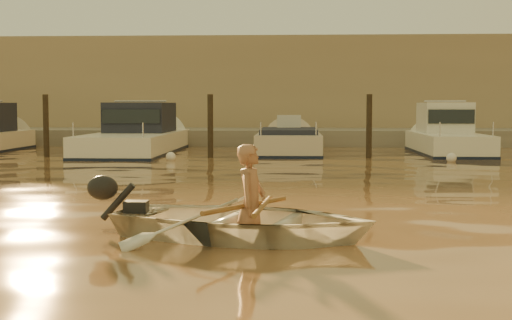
# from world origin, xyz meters

# --- Properties ---
(ground_plane) EXTENTS (160.00, 160.00, 0.00)m
(ground_plane) POSITION_xyz_m (0.00, 0.00, 0.00)
(ground_plane) COLOR brown
(ground_plane) RESTS_ON ground
(dinghy) EXTENTS (3.78, 3.11, 0.68)m
(dinghy) POSITION_xyz_m (1.80, 0.06, 0.22)
(dinghy) COLOR silver
(dinghy) RESTS_ON ground_plane
(person) EXTENTS (0.48, 0.61, 1.48)m
(person) POSITION_xyz_m (1.90, 0.03, 0.44)
(person) COLOR #98684C
(person) RESTS_ON dinghy
(outboard_motor) EXTENTS (0.97, 0.62, 0.70)m
(outboard_motor) POSITION_xyz_m (0.35, 0.44, 0.28)
(outboard_motor) COLOR black
(outboard_motor) RESTS_ON dinghy
(oar_port) EXTENTS (0.16, 2.10, 0.13)m
(oar_port) POSITION_xyz_m (2.05, -0.00, 0.42)
(oar_port) COLOR brown
(oar_port) RESTS_ON dinghy
(oar_starboard) EXTENTS (0.94, 1.93, 0.13)m
(oar_starboard) POSITION_xyz_m (1.85, 0.05, 0.42)
(oar_starboard) COLOR brown
(oar_starboard) RESTS_ON dinghy
(moored_boat_2) EXTENTS (2.62, 8.66, 1.75)m
(moored_boat_2) POSITION_xyz_m (-3.07, 16.00, 0.62)
(moored_boat_2) COLOR white
(moored_boat_2) RESTS_ON ground_plane
(moored_boat_3) EXTENTS (2.14, 6.15, 0.95)m
(moored_boat_3) POSITION_xyz_m (2.27, 16.00, 0.22)
(moored_boat_3) COLOR beige
(moored_boat_3) RESTS_ON ground_plane
(moored_boat_4) EXTENTS (2.01, 6.28, 1.75)m
(moored_boat_4) POSITION_xyz_m (7.71, 16.00, 0.62)
(moored_boat_4) COLOR white
(moored_boat_4) RESTS_ON ground_plane
(piling_1) EXTENTS (0.18, 0.18, 2.20)m
(piling_1) POSITION_xyz_m (-5.50, 13.80, 0.90)
(piling_1) COLOR #2D2319
(piling_1) RESTS_ON ground_plane
(piling_2) EXTENTS (0.18, 0.18, 2.20)m
(piling_2) POSITION_xyz_m (-0.20, 13.80, 0.90)
(piling_2) COLOR #2D2319
(piling_2) RESTS_ON ground_plane
(piling_3) EXTENTS (0.18, 0.18, 2.20)m
(piling_3) POSITION_xyz_m (4.80, 13.80, 0.90)
(piling_3) COLOR #2D2319
(piling_3) RESTS_ON ground_plane
(fender_c) EXTENTS (0.30, 0.30, 0.30)m
(fender_c) POSITION_xyz_m (-1.27, 12.61, 0.10)
(fender_c) COLOR white
(fender_c) RESTS_ON ground_plane
(fender_d) EXTENTS (0.30, 0.30, 0.30)m
(fender_d) POSITION_xyz_m (2.62, 13.59, 0.10)
(fender_d) COLOR red
(fender_d) RESTS_ON ground_plane
(fender_e) EXTENTS (0.30, 0.30, 0.30)m
(fender_e) POSITION_xyz_m (7.11, 12.62, 0.10)
(fender_e) COLOR white
(fender_e) RESTS_ON ground_plane
(quay) EXTENTS (52.00, 4.00, 1.00)m
(quay) POSITION_xyz_m (0.00, 21.50, 0.15)
(quay) COLOR gray
(quay) RESTS_ON ground_plane
(waterfront_building) EXTENTS (46.00, 7.00, 4.80)m
(waterfront_building) POSITION_xyz_m (0.00, 27.00, 2.40)
(waterfront_building) COLOR #9E8466
(waterfront_building) RESTS_ON quay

